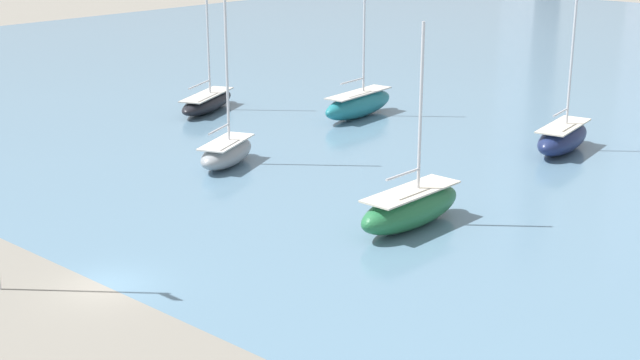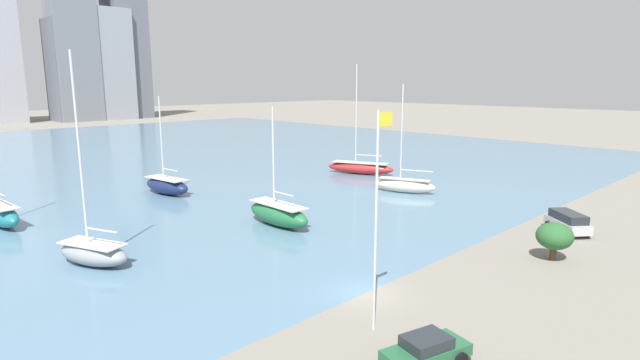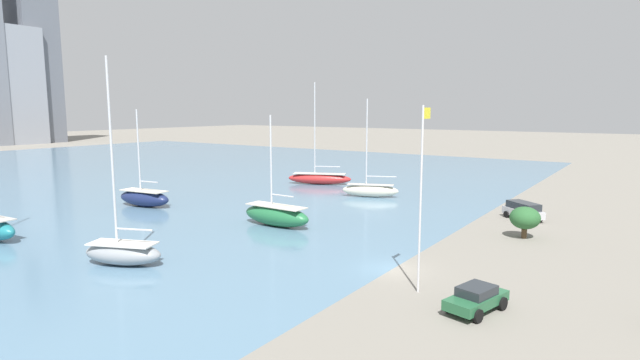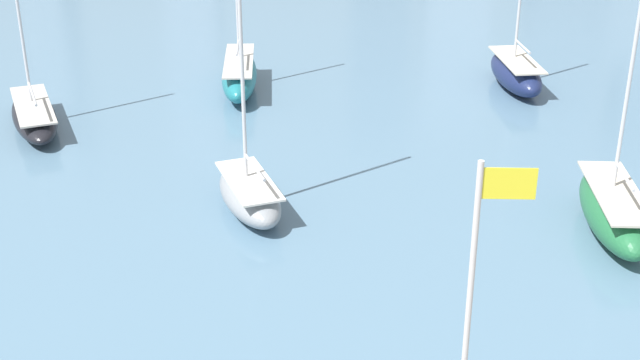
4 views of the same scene
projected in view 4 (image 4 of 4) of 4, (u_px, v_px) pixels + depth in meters
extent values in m
cube|color=yellow|center=(510.00, 184.00, 18.18)|extent=(1.10, 0.03, 0.70)
ellipsoid|color=#1E757F|center=(239.00, 76.00, 57.60)|extent=(2.95, 9.08, 2.11)
cube|color=#BCB7AD|center=(239.00, 61.00, 57.18)|extent=(2.42, 7.45, 0.10)
cube|color=#2D2D33|center=(240.00, 84.00, 57.85)|extent=(0.29, 1.61, 0.95)
cylinder|color=silver|center=(238.00, 48.00, 55.81)|extent=(0.41, 3.28, 0.14)
ellipsoid|color=black|center=(34.00, 116.00, 51.79)|extent=(5.69, 8.85, 1.49)
cube|color=#BCB7AD|center=(33.00, 105.00, 51.49)|extent=(4.67, 7.25, 0.10)
cube|color=#2D2D33|center=(35.00, 123.00, 51.96)|extent=(0.77, 1.48, 0.67)
cylinder|color=silver|center=(32.00, 94.00, 49.83)|extent=(1.78, 3.80, 0.14)
ellipsoid|color=#236B3D|center=(613.00, 212.00, 40.00)|extent=(2.63, 8.10, 2.11)
cube|color=beige|center=(617.00, 192.00, 39.58)|extent=(2.16, 6.64, 0.10)
cube|color=#2D2D33|center=(612.00, 224.00, 40.25)|extent=(0.18, 1.45, 0.95)
cylinder|color=silver|center=(628.00, 89.00, 38.17)|extent=(0.18, 0.18, 9.13)
cylinder|color=silver|center=(625.00, 177.00, 38.35)|extent=(0.19, 2.84, 0.14)
ellipsoid|color=gray|center=(250.00, 196.00, 41.98)|extent=(4.60, 6.70, 1.70)
cube|color=silver|center=(249.00, 181.00, 41.64)|extent=(3.77, 5.49, 0.10)
cube|color=#2D2D33|center=(250.00, 205.00, 42.17)|extent=(0.57, 1.10, 0.77)
cylinder|color=silver|center=(241.00, 32.00, 39.06)|extent=(0.18, 0.18, 13.96)
cylinder|color=silver|center=(255.00, 167.00, 40.25)|extent=(1.28, 2.88, 0.14)
ellipsoid|color=#19234C|center=(516.00, 74.00, 58.13)|extent=(3.54, 7.80, 1.99)
cube|color=beige|center=(517.00, 60.00, 57.73)|extent=(2.90, 6.40, 0.10)
cube|color=#2D2D33|center=(515.00, 82.00, 58.36)|extent=(0.34, 1.36, 0.90)
cylinder|color=silver|center=(523.00, 46.00, 56.45)|extent=(0.54, 2.89, 0.14)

